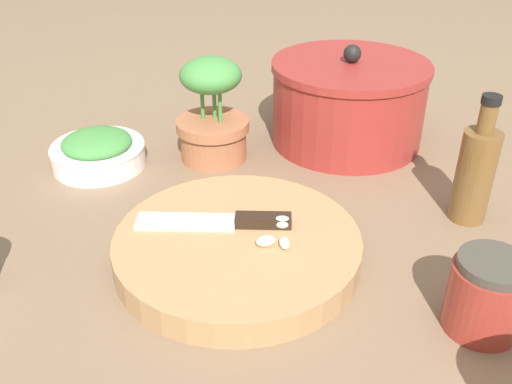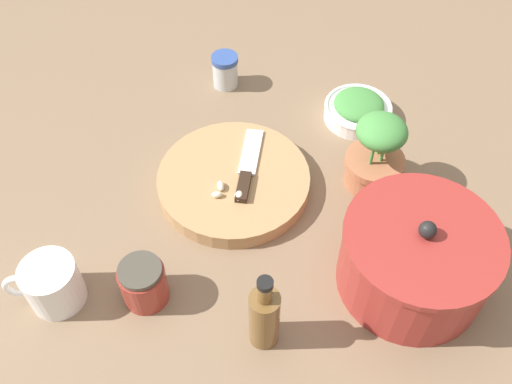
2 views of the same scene
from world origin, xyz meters
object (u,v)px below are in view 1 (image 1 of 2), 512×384
at_px(herb_bowl, 98,151).
at_px(potted_herb, 212,116).
at_px(chef_knife, 223,221).
at_px(garlic_cloves, 279,233).
at_px(stock_pot, 348,103).
at_px(honey_jar, 487,295).
at_px(cutting_board, 237,247).
at_px(oil_bottle, 475,172).

distance_m(herb_bowl, potted_herb, 0.18).
distance_m(chef_knife, garlic_cloves, 0.07).
relative_size(herb_bowl, stock_pot, 0.57).
relative_size(honey_jar, potted_herb, 0.52).
relative_size(cutting_board, herb_bowl, 2.03).
height_order(oil_bottle, stock_pot, oil_bottle).
distance_m(stock_pot, potted_herb, 0.23).
distance_m(cutting_board, garlic_cloves, 0.05).
bearing_deg(herb_bowl, garlic_cloves, -23.34).
distance_m(oil_bottle, stock_pot, 0.27).
height_order(chef_knife, garlic_cloves, garlic_cloves).
xyz_separation_m(honey_jar, oil_bottle, (-0.02, 0.21, 0.03)).
relative_size(garlic_cloves, stock_pot, 0.26).
xyz_separation_m(cutting_board, herb_bowl, (-0.28, 0.15, 0.01)).
distance_m(cutting_board, potted_herb, 0.27).
bearing_deg(herb_bowl, chef_knife, -27.74).
bearing_deg(honey_jar, cutting_board, 174.28).
height_order(cutting_board, herb_bowl, herb_bowl).
bearing_deg(stock_pot, cutting_board, -99.53).
bearing_deg(cutting_board, stock_pot, 80.47).
height_order(herb_bowl, stock_pot, stock_pot).
height_order(honey_jar, stock_pot, stock_pot).
bearing_deg(chef_knife, stock_pot, -30.47).
relative_size(garlic_cloves, potted_herb, 0.40).
xyz_separation_m(garlic_cloves, potted_herb, (-0.17, 0.22, 0.03)).
bearing_deg(stock_pot, herb_bowl, -148.93).
xyz_separation_m(chef_knife, herb_bowl, (-0.26, 0.14, -0.01)).
bearing_deg(oil_bottle, stock_pot, 137.46).
bearing_deg(chef_knife, oil_bottle, -76.58).
bearing_deg(garlic_cloves, honey_jar, -9.77).
bearing_deg(stock_pot, chef_knife, -103.86).
relative_size(cutting_board, potted_herb, 1.80).
bearing_deg(stock_pot, oil_bottle, -42.54).
bearing_deg(oil_bottle, herb_bowl, -177.19).
relative_size(oil_bottle, potted_herb, 1.06).
height_order(cutting_board, stock_pot, stock_pot).
xyz_separation_m(herb_bowl, honey_jar, (0.56, -0.18, 0.02)).
bearing_deg(honey_jar, chef_knife, 171.35).
height_order(cutting_board, chef_knife, chef_knife).
distance_m(chef_knife, herb_bowl, 0.29).
height_order(chef_knife, honey_jar, honey_jar).
bearing_deg(chef_knife, potted_herb, 8.41).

